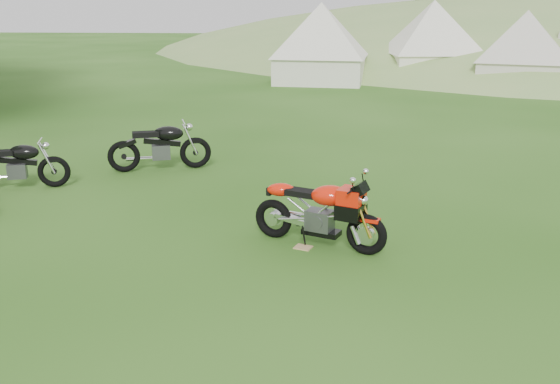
# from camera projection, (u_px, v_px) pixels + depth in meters

# --- Properties ---
(ground) EXTENTS (120.00, 120.00, 0.00)m
(ground) POSITION_uv_depth(u_px,v_px,m) (311.00, 290.00, 6.85)
(ground) COLOR #224F10
(ground) RESTS_ON ground
(sport_motorcycle) EXTENTS (1.78, 1.08, 1.05)m
(sport_motorcycle) POSITION_uv_depth(u_px,v_px,m) (319.00, 207.00, 7.96)
(sport_motorcycle) COLOR red
(sport_motorcycle) RESTS_ON ground
(plywood_board) EXTENTS (0.26, 0.23, 0.02)m
(plywood_board) POSITION_uv_depth(u_px,v_px,m) (303.00, 247.00, 8.02)
(plywood_board) COLOR tan
(plywood_board) RESTS_ON ground
(vintage_moto_c) EXTENTS (1.73, 0.86, 0.89)m
(vintage_moto_c) POSITION_uv_depth(u_px,v_px,m) (15.00, 164.00, 10.42)
(vintage_moto_c) COLOR black
(vintage_moto_c) RESTS_ON ground
(vintage_moto_d) EXTENTS (1.89, 0.98, 0.97)m
(vintage_moto_d) POSITION_uv_depth(u_px,v_px,m) (160.00, 145.00, 11.62)
(vintage_moto_d) COLOR black
(vintage_moto_d) RESTS_ON ground
(tent_left) EXTENTS (3.65, 3.65, 2.88)m
(tent_left) POSITION_uv_depth(u_px,v_px,m) (321.00, 45.00, 24.35)
(tent_left) COLOR silver
(tent_left) RESTS_ON ground
(tent_mid) EXTENTS (3.73, 3.73, 2.93)m
(tent_mid) POSITION_uv_depth(u_px,v_px,m) (432.00, 42.00, 25.87)
(tent_mid) COLOR silver
(tent_mid) RESTS_ON ground
(tent_right) EXTENTS (3.91, 3.91, 2.72)m
(tent_right) POSITION_uv_depth(u_px,v_px,m) (524.00, 50.00, 23.20)
(tent_right) COLOR beige
(tent_right) RESTS_ON ground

